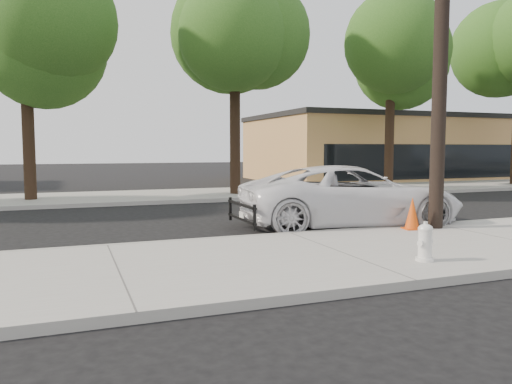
{
  "coord_description": "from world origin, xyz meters",
  "views": [
    {
      "loc": [
        -4.72,
        -12.32,
        2.06
      ],
      "look_at": [
        -0.39,
        -0.97,
        1.0
      ],
      "focal_mm": 35.0,
      "sensor_mm": 36.0,
      "label": 1
    }
  ],
  "objects_px": {
    "fire_hydrant": "(425,243)",
    "traffic_cone": "(412,214)",
    "utility_pole": "(441,36)",
    "police_cruiser": "(351,196)"
  },
  "relations": [
    {
      "from": "fire_hydrant",
      "to": "traffic_cone",
      "type": "distance_m",
      "value": 3.45
    },
    {
      "from": "utility_pole",
      "to": "police_cruiser",
      "type": "distance_m",
      "value": 4.46
    },
    {
      "from": "utility_pole",
      "to": "fire_hydrant",
      "type": "height_order",
      "value": "utility_pole"
    },
    {
      "from": "police_cruiser",
      "to": "utility_pole",
      "type": "bearing_deg",
      "value": -135.88
    },
    {
      "from": "fire_hydrant",
      "to": "traffic_cone",
      "type": "xyz_separation_m",
      "value": [
        1.97,
        2.84,
        0.06
      ]
    },
    {
      "from": "utility_pole",
      "to": "fire_hydrant",
      "type": "distance_m",
      "value": 5.74
    },
    {
      "from": "utility_pole",
      "to": "police_cruiser",
      "type": "bearing_deg",
      "value": 126.45
    },
    {
      "from": "utility_pole",
      "to": "traffic_cone",
      "type": "height_order",
      "value": "utility_pole"
    },
    {
      "from": "fire_hydrant",
      "to": "utility_pole",
      "type": "bearing_deg",
      "value": 28.9
    },
    {
      "from": "utility_pole",
      "to": "fire_hydrant",
      "type": "xyz_separation_m",
      "value": [
        -2.64,
        -2.82,
        -4.24
      ]
    }
  ]
}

